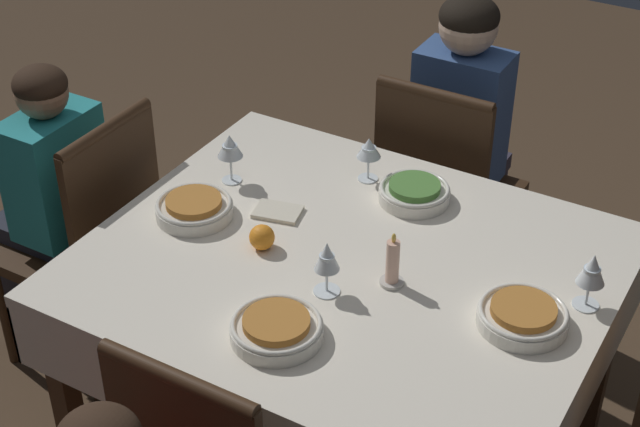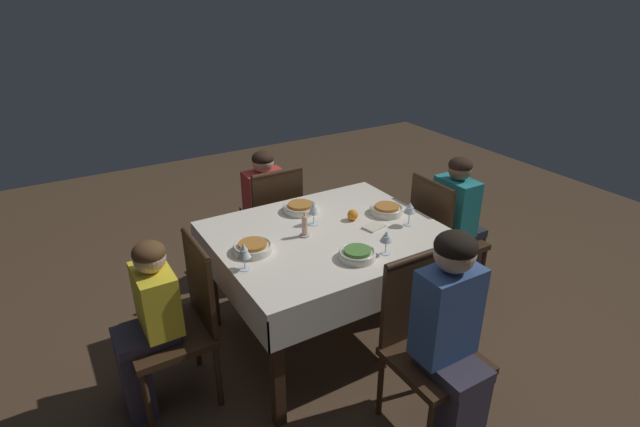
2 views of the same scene
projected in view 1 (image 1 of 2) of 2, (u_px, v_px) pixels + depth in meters
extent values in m
cube|color=silver|center=(347.00, 266.00, 2.57)|extent=(1.34, 1.12, 0.04)
cube|color=silver|center=(433.00, 201.00, 3.03)|extent=(1.34, 0.01, 0.19)
cube|color=silver|center=(150.00, 228.00, 2.91)|extent=(0.01, 1.12, 0.19)
cube|color=silver|center=(589.00, 387.00, 2.36)|extent=(0.01, 1.12, 0.19)
cube|color=#3D2616|center=(68.00, 405.00, 2.68)|extent=(0.06, 0.06, 0.73)
cube|color=#3D2616|center=(262.00, 228.00, 3.38)|extent=(0.06, 0.06, 0.73)
cube|color=#3D2616|center=(604.00, 345.00, 2.89)|extent=(0.06, 0.06, 0.73)
cube|color=#382314|center=(449.00, 198.00, 3.43)|extent=(0.43, 0.43, 0.04)
cube|color=#382314|center=(430.00, 160.00, 3.14)|extent=(0.39, 0.03, 0.48)
cylinder|color=#382314|center=(435.00, 94.00, 3.01)|extent=(0.39, 0.04, 0.04)
cylinder|color=#382314|center=(513.00, 239.00, 3.61)|extent=(0.03, 0.03, 0.41)
cylinder|color=#382314|center=(420.00, 210.00, 3.77)|extent=(0.03, 0.03, 0.41)
cylinder|color=#382314|center=(473.00, 294.00, 3.34)|extent=(0.03, 0.03, 0.41)
cylinder|color=#382314|center=(375.00, 261.00, 3.50)|extent=(0.03, 0.03, 0.41)
cube|color=#382314|center=(76.00, 248.00, 3.18)|extent=(0.43, 0.43, 0.04)
cube|color=#382314|center=(114.00, 199.00, 2.96)|extent=(0.03, 0.39, 0.48)
cylinder|color=#382314|center=(104.00, 130.00, 2.82)|extent=(0.04, 0.39, 0.04)
cylinder|color=#382314|center=(80.00, 256.00, 3.52)|extent=(0.03, 0.03, 0.41)
cylinder|color=#382314|center=(4.00, 315.00, 3.25)|extent=(0.03, 0.03, 0.41)
cylinder|color=#382314|center=(164.00, 289.00, 3.37)|extent=(0.03, 0.03, 0.41)
cylinder|color=#382314|center=(91.00, 353.00, 3.10)|extent=(0.03, 0.03, 0.41)
cylinder|color=#382314|center=(177.00, 378.00, 1.98)|extent=(0.39, 0.04, 0.04)
cube|color=#383342|center=(467.00, 218.00, 3.69)|extent=(0.22, 0.14, 0.45)
cube|color=#383342|center=(464.00, 171.00, 3.48)|extent=(0.24, 0.31, 0.06)
cube|color=#38568E|center=(460.00, 116.00, 3.28)|extent=(0.30, 0.18, 0.46)
sphere|color=beige|center=(469.00, 26.00, 3.10)|extent=(0.19, 0.19, 0.19)
ellipsoid|color=black|center=(469.00, 16.00, 3.08)|extent=(0.19, 0.19, 0.13)
cube|color=#282833|center=(40.00, 278.00, 3.38)|extent=(0.14, 0.22, 0.45)
cube|color=#282833|center=(47.00, 225.00, 3.20)|extent=(0.31, 0.24, 0.06)
cube|color=teal|center=(56.00, 172.00, 3.04)|extent=(0.18, 0.30, 0.40)
sphere|color=#9E7051|center=(41.00, 93.00, 2.88)|extent=(0.16, 0.16, 0.16)
ellipsoid|color=black|center=(40.00, 84.00, 2.87)|extent=(0.16, 0.16, 0.11)
cylinder|color=silver|center=(414.00, 195.00, 2.79)|extent=(0.20, 0.20, 0.04)
torus|color=silver|center=(415.00, 188.00, 2.77)|extent=(0.20, 0.20, 0.01)
cylinder|color=#4C7F38|center=(415.00, 187.00, 2.77)|extent=(0.15, 0.15, 0.02)
cylinder|color=white|center=(368.00, 178.00, 2.89)|extent=(0.06, 0.06, 0.00)
cylinder|color=white|center=(368.00, 167.00, 2.87)|extent=(0.01, 0.01, 0.07)
cone|color=white|center=(369.00, 148.00, 2.83)|extent=(0.07, 0.07, 0.06)
cylinder|color=white|center=(369.00, 151.00, 2.84)|extent=(0.04, 0.04, 0.03)
cylinder|color=silver|center=(194.00, 210.00, 2.72)|extent=(0.22, 0.22, 0.04)
torus|color=silver|center=(194.00, 204.00, 2.71)|extent=(0.21, 0.21, 0.01)
cylinder|color=#B2702D|center=(194.00, 202.00, 2.70)|extent=(0.16, 0.16, 0.02)
cylinder|color=white|center=(232.00, 180.00, 2.88)|extent=(0.06, 0.06, 0.00)
cylinder|color=white|center=(231.00, 168.00, 2.86)|extent=(0.01, 0.01, 0.08)
cone|color=white|center=(230.00, 146.00, 2.81)|extent=(0.07, 0.07, 0.07)
cylinder|color=white|center=(230.00, 150.00, 2.82)|extent=(0.04, 0.04, 0.03)
cylinder|color=silver|center=(275.00, 331.00, 2.30)|extent=(0.22, 0.22, 0.04)
torus|color=silver|center=(275.00, 323.00, 2.29)|extent=(0.22, 0.22, 0.01)
cylinder|color=#B2702D|center=(275.00, 321.00, 2.29)|extent=(0.16, 0.16, 0.02)
cylinder|color=white|center=(327.00, 291.00, 2.45)|extent=(0.07, 0.07, 0.00)
cylinder|color=white|center=(327.00, 280.00, 2.43)|extent=(0.01, 0.01, 0.07)
cone|color=white|center=(327.00, 256.00, 2.39)|extent=(0.06, 0.06, 0.08)
cylinder|color=white|center=(327.00, 261.00, 2.40)|extent=(0.04, 0.04, 0.04)
cylinder|color=silver|center=(522.00, 318.00, 2.34)|extent=(0.22, 0.22, 0.04)
torus|color=silver|center=(523.00, 311.00, 2.33)|extent=(0.21, 0.21, 0.01)
cylinder|color=#B2702D|center=(524.00, 309.00, 2.32)|extent=(0.16, 0.16, 0.02)
cylinder|color=white|center=(585.00, 305.00, 2.41)|extent=(0.07, 0.07, 0.00)
cylinder|color=white|center=(588.00, 293.00, 2.39)|extent=(0.01, 0.01, 0.07)
cone|color=white|center=(592.00, 269.00, 2.34)|extent=(0.07, 0.07, 0.08)
cylinder|color=white|center=(591.00, 274.00, 2.35)|extent=(0.04, 0.04, 0.04)
cylinder|color=beige|center=(392.00, 282.00, 2.48)|extent=(0.06, 0.06, 0.01)
cylinder|color=beige|center=(393.00, 262.00, 2.44)|extent=(0.03, 0.03, 0.12)
ellipsoid|color=#F9C64C|center=(394.00, 238.00, 2.40)|extent=(0.01, 0.01, 0.03)
sphere|color=orange|center=(262.00, 237.00, 2.59)|extent=(0.07, 0.07, 0.07)
cube|color=beige|center=(278.00, 212.00, 2.74)|extent=(0.15, 0.12, 0.01)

